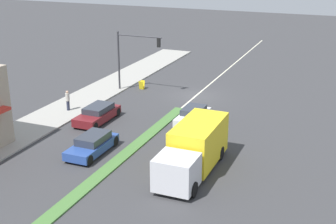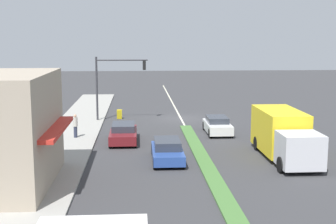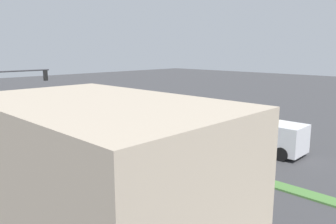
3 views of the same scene
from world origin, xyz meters
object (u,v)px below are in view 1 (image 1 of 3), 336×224
Objects in this scene: traffic_signal_main at (132,52)px; van_white at (193,116)px; delivery_truck at (194,148)px; coupe_blue at (92,144)px; warning_aframe_sign at (142,85)px; sedan_maroon at (98,114)px; pedestrian at (68,100)px.

traffic_signal_main is 1.40× the size of van_white.
coupe_blue is at bearing 1.52° from delivery_truck.
coupe_blue is at bearing 103.02° from warning_aframe_sign.
sedan_maroon is (-1.12, 8.48, -3.27)m from traffic_signal_main.
pedestrian is 0.38× the size of sedan_maroon.
sedan_maroon reaches higher than warning_aframe_sign.
pedestrian is 14.97m from delivery_truck.
sedan_maroon is (-3.54, 1.13, -0.40)m from pedestrian.
warning_aframe_sign is 0.19× the size of coupe_blue.
traffic_signal_main is 3.25× the size of pedestrian.
delivery_truck is 8.19m from van_white.
van_white is at bearing -119.28° from coupe_blue.
delivery_truck is at bearing 129.07° from traffic_signal_main.
coupe_blue is at bearing 105.77° from traffic_signal_main.
pedestrian is 10.83m from van_white.
pedestrian is at bearing -45.90° from coupe_blue.
sedan_maroon is (10.00, -5.22, -0.84)m from delivery_truck.
pedestrian is 9.12m from coupe_blue.
coupe_blue is at bearing 60.72° from van_white.
coupe_blue is 9.00m from van_white.
pedestrian reaches higher than van_white.
delivery_truck is at bearing 152.43° from sedan_maroon.
van_white reaches higher than warning_aframe_sign.
pedestrian reaches higher than sedan_maroon.
van_white is (-7.20, -2.43, 0.01)m from sedan_maroon.
sedan_maroon is (-0.65, 9.50, 0.20)m from warning_aframe_sign.
coupe_blue reaches higher than warning_aframe_sign.
van_white is at bearing -69.91° from delivery_truck.
van_white reaches higher than sedan_maroon.
traffic_signal_main reaches higher than coupe_blue.
traffic_signal_main is 17.82m from delivery_truck.
coupe_blue is (-6.34, 6.55, -0.41)m from pedestrian.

